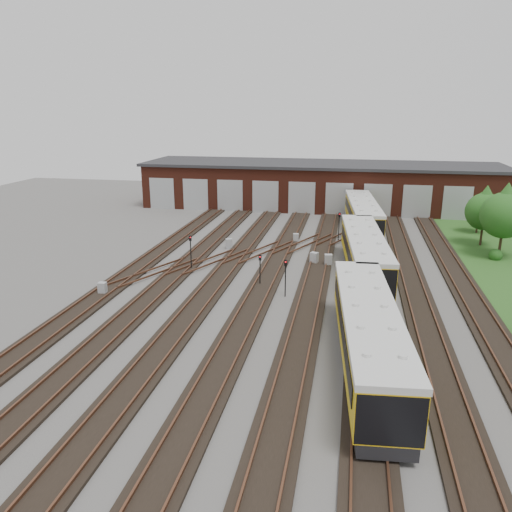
# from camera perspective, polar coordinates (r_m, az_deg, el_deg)

# --- Properties ---
(ground) EXTENTS (120.00, 120.00, 0.00)m
(ground) POSITION_cam_1_polar(r_m,az_deg,el_deg) (36.11, 2.64, -6.26)
(ground) COLOR #454240
(ground) RESTS_ON ground
(track_network) EXTENTS (30.40, 70.00, 0.33)m
(track_network) POSITION_cam_1_polar(r_m,az_deg,el_deg) (36.63, 2.52, -5.74)
(track_network) COLOR black
(track_network) RESTS_ON ground
(maintenance_shed) EXTENTS (51.00, 12.50, 6.35)m
(maintenance_shed) POSITION_cam_1_polar(r_m,az_deg,el_deg) (73.85, 7.30, 8.08)
(maintenance_shed) COLOR #542015
(maintenance_shed) RESTS_ON ground
(metro_train) EXTENTS (4.35, 48.55, 3.38)m
(metro_train) POSITION_cam_1_polar(r_m,az_deg,el_deg) (43.47, 12.27, 0.26)
(metro_train) COLOR black
(metro_train) RESTS_ON ground
(signal_mast_0) EXTENTS (0.24, 0.23, 2.62)m
(signal_mast_0) POSITION_cam_1_polar(r_m,az_deg,el_deg) (40.45, 0.46, -1.13)
(signal_mast_0) COLOR black
(signal_mast_0) RESTS_ON ground
(signal_mast_1) EXTENTS (0.27, 0.26, 3.15)m
(signal_mast_1) POSITION_cam_1_polar(r_m,az_deg,el_deg) (44.77, -7.48, 0.90)
(signal_mast_1) COLOR black
(signal_mast_1) RESTS_ON ground
(signal_mast_2) EXTENTS (0.26, 0.25, 3.11)m
(signal_mast_2) POSITION_cam_1_polar(r_m,az_deg,el_deg) (55.04, 9.48, 3.76)
(signal_mast_2) COLOR black
(signal_mast_2) RESTS_ON ground
(signal_mast_3) EXTENTS (0.24, 0.23, 2.97)m
(signal_mast_3) POSITION_cam_1_polar(r_m,az_deg,el_deg) (38.07, 3.39, -2.00)
(signal_mast_3) COLOR black
(signal_mast_3) RESTS_ON ground
(relay_cabinet_0) EXTENTS (0.63, 0.53, 1.00)m
(relay_cabinet_0) POSITION_cam_1_polar(r_m,az_deg,el_deg) (40.69, -17.14, -3.57)
(relay_cabinet_0) COLOR #9EA0A3
(relay_cabinet_0) RESTS_ON ground
(relay_cabinet_1) EXTENTS (0.79, 0.73, 1.06)m
(relay_cabinet_1) POSITION_cam_1_polar(r_m,az_deg,el_deg) (51.51, -3.12, 1.41)
(relay_cabinet_1) COLOR #9EA0A3
(relay_cabinet_1) RESTS_ON ground
(relay_cabinet_2) EXTENTS (0.83, 0.76, 1.12)m
(relay_cabinet_2) POSITION_cam_1_polar(r_m,az_deg,el_deg) (46.67, 6.67, -0.26)
(relay_cabinet_2) COLOR #9EA0A3
(relay_cabinet_2) RESTS_ON ground
(relay_cabinet_3) EXTENTS (0.64, 0.56, 0.98)m
(relay_cabinet_3) POSITION_cam_1_polar(r_m,az_deg,el_deg) (54.02, 4.58, 2.06)
(relay_cabinet_3) COLOR #9EA0A3
(relay_cabinet_3) RESTS_ON ground
(relay_cabinet_4) EXTENTS (0.75, 0.66, 1.12)m
(relay_cabinet_4) POSITION_cam_1_polar(r_m,az_deg,el_deg) (46.22, 8.27, -0.49)
(relay_cabinet_4) COLOR #9EA0A3
(relay_cabinet_4) RESTS_ON ground
(tree_0) EXTENTS (3.87, 3.87, 6.41)m
(tree_0) POSITION_cam_1_polar(r_m,az_deg,el_deg) (57.01, 24.71, 5.10)
(tree_0) COLOR #322216
(tree_0) RESTS_ON ground
(tree_1) EXTENTS (2.91, 2.91, 4.83)m
(tree_1) POSITION_cam_1_polar(r_m,az_deg,el_deg) (62.78, 24.19, 5.15)
(tree_1) COLOR #322216
(tree_1) RESTS_ON ground
(tree_2) EXTENTS (4.42, 4.42, 7.33)m
(tree_2) POSITION_cam_1_polar(r_m,az_deg,el_deg) (53.05, 26.60, 4.75)
(tree_2) COLOR #322216
(tree_2) RESTS_ON ground
(bush_1) EXTENTS (1.24, 1.24, 1.24)m
(bush_1) POSITION_cam_1_polar(r_m,az_deg,el_deg) (52.92, 25.71, 0.27)
(bush_1) COLOR #194915
(bush_1) RESTS_ON ground
(bush_2) EXTENTS (1.56, 1.56, 1.56)m
(bush_2) POSITION_cam_1_polar(r_m,az_deg,el_deg) (66.29, 24.30, 3.63)
(bush_2) COLOR #194915
(bush_2) RESTS_ON ground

